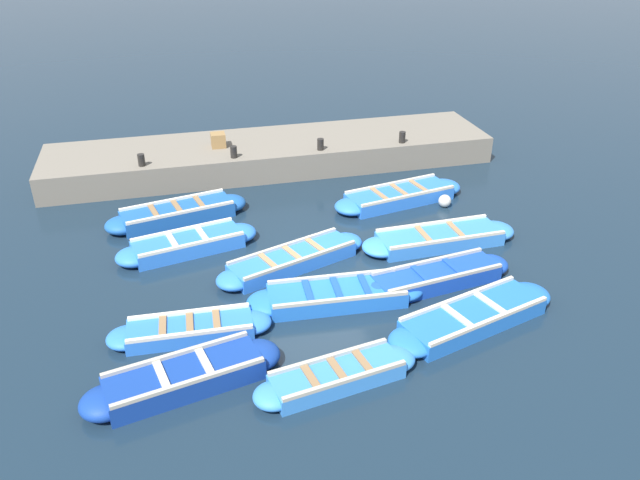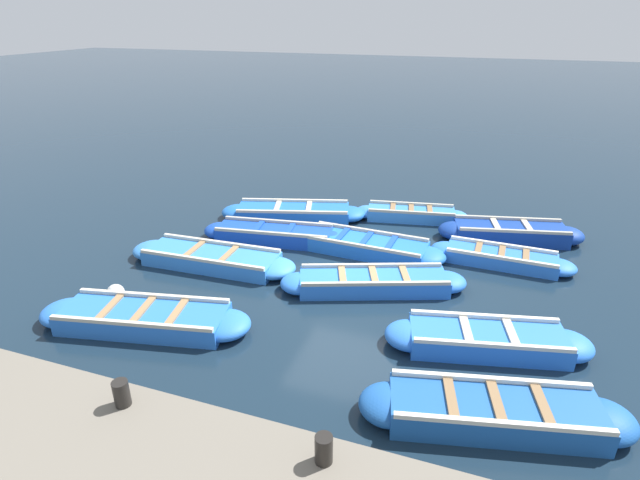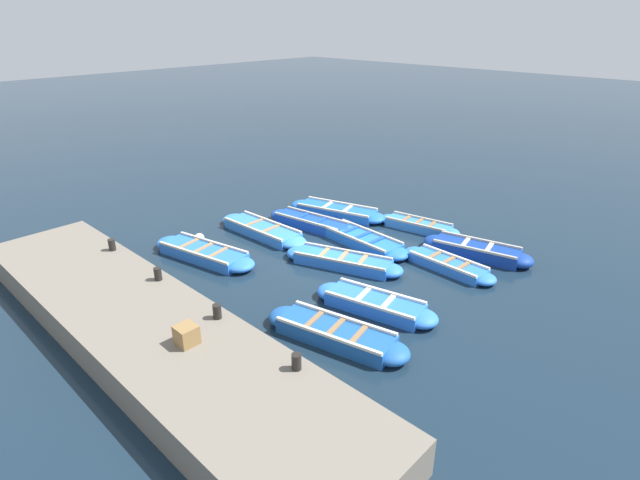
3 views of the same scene
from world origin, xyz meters
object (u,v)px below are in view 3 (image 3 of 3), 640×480
Objects in this scene: boat_tucked at (419,226)px; boat_bow_out at (262,230)px; boat_mid_row at (362,240)px; boat_drifting at (336,334)px; wooden_crate at (187,335)px; boat_stern_in at (448,265)px; boat_alongside at (375,304)px; boat_outer_right at (343,261)px; bollard_mid_north at (217,311)px; buoy_orange_near at (199,238)px; boat_broadside at (476,251)px; bollard_north at (296,362)px; bollard_south at (112,245)px; boat_far_corner at (311,223)px; boat_near_quay at (337,211)px; boat_centre at (204,253)px; bollard_mid_south at (158,274)px.

boat_tucked is 0.78× the size of boat_bow_out.
boat_bow_out is (-1.81, 3.16, -0.00)m from boat_mid_row.
wooden_crate is (-3.12, 1.47, 0.84)m from boat_drifting.
boat_stern_in is 5.19m from boat_drifting.
boat_alongside is at bearing -101.26° from boat_bow_out.
bollard_mid_north reaches higher than boat_outer_right.
buoy_orange_near is at bearing 113.84° from boat_outer_right.
boat_broadside is 4.46m from boat_outer_right.
boat_drifting is at bearing 21.66° from bollard_north.
bollard_south is at bearing 135.64° from boat_stern_in.
boat_far_corner is at bearing 42.82° from bollard_north.
boat_far_corner is at bearing 95.85° from boat_stern_in.
boat_alongside reaches higher than boat_stern_in.
boat_mid_row is 0.94× the size of boat_near_quay.
boat_centre is at bearing -177.90° from boat_bow_out.
boat_broadside is at bearing -9.80° from wooden_crate.
wooden_crate is (-9.76, 1.69, 0.84)m from boat_broadside.
boat_alongside is 4.26m from bollard_mid_north.
boat_bow_out is (2.57, 0.09, -0.01)m from boat_centre.
boat_broadside is at bearing -85.60° from boat_near_quay.
wooden_crate is at bearing 169.81° from boat_stern_in.
boat_centre is at bearing 102.86° from boat_alongside.
boat_alongside is 0.95× the size of boat_far_corner.
boat_mid_row is 7.05m from bollard_mid_south.
bollard_mid_south is at bearing 151.86° from boat_broadside.
boat_far_corner is 2.34m from boat_mid_row.
boat_tucked is 7.39× the size of wooden_crate.
boat_outer_right is at bearing -53.54° from boat_centre.
boat_broadside is 10.49× the size of bollard_north.
boat_far_corner is at bearing -26.75° from buoy_orange_near.
bollard_north is 2.52m from wooden_crate.
boat_alongside is at bearing 14.46° from bollard_north.
boat_outer_right reaches higher than buoy_orange_near.
bollard_south is (-7.28, 7.12, 0.85)m from boat_stern_in.
boat_centre is 7.43m from bollard_north.
bollard_south is (-2.48, 0.97, 0.82)m from boat_centre.
boat_stern_in is 8.49m from wooden_crate.
bollard_north is at bearing -173.67° from boat_stern_in.
boat_centre is 1.27m from buoy_orange_near.
bollard_north and bollard_mid_north have the same top height.
bollard_mid_south reaches higher than boat_alongside.
boat_far_corner reaches higher than boat_stern_in.
bollard_mid_north is 1.00× the size of bollard_mid_south.
boat_far_corner is at bearing 109.65° from boat_broadside.
boat_drifting is 2.88m from bollard_mid_north.
bollard_mid_south is at bearing -171.99° from boat_far_corner.
buoy_orange_near is (-0.77, 7.09, -0.01)m from boat_alongside.
boat_centre is at bearing -21.47° from bollard_south.
boat_centre is 11.72× the size of bollard_mid_north.
boat_mid_row is at bearing -34.93° from boat_centre.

